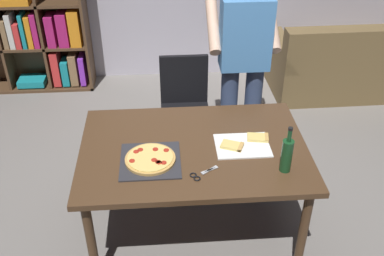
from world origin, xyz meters
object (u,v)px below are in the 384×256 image
at_px(person_serving_pizza, 243,60).
at_px(kitchen_scissors, 200,174).
at_px(bookshelf, 23,14).
at_px(wine_bottle, 287,155).
at_px(couch, 350,66).
at_px(dining_table, 194,155).
at_px(chair_far_side, 185,101).
at_px(pepperoni_pizza_on_tray, 150,159).

height_order(person_serving_pizza, kitchen_scissors, person_serving_pizza).
xyz_separation_m(bookshelf, wine_bottle, (2.19, -2.67, 0.01)).
height_order(couch, person_serving_pizza, person_serving_pizza).
height_order(dining_table, chair_far_side, chair_far_side).
relative_size(chair_far_side, couch, 0.53).
bearing_deg(bookshelf, dining_table, -55.35).
height_order(bookshelf, pepperoni_pizza_on_tray, bookshelf).
xyz_separation_m(couch, wine_bottle, (-1.36, -2.27, 0.57)).
bearing_deg(wine_bottle, pepperoni_pizza_on_tray, 169.88).
xyz_separation_m(person_serving_pizza, kitchen_scissors, (-0.43, -1.07, -0.24)).
bearing_deg(person_serving_pizza, chair_far_side, 154.02).
relative_size(pepperoni_pizza_on_tray, wine_bottle, 1.21).
xyz_separation_m(chair_far_side, person_serving_pizza, (0.45, -0.22, 0.49)).
xyz_separation_m(bookshelf, pepperoni_pizza_on_tray, (1.36, -2.52, -0.09)).
height_order(wine_bottle, kitchen_scissors, wine_bottle).
relative_size(bookshelf, person_serving_pizza, 1.11).
xyz_separation_m(dining_table, pepperoni_pizza_on_tray, (-0.29, -0.14, 0.09)).
bearing_deg(wine_bottle, person_serving_pizza, 94.93).
distance_m(dining_table, wine_bottle, 0.64).
xyz_separation_m(dining_table, couch, (1.90, 1.99, -0.37)).
bearing_deg(wine_bottle, kitchen_scissors, -178.91).
bearing_deg(chair_far_side, wine_bottle, -67.05).
bearing_deg(couch, dining_table, -133.73).
distance_m(dining_table, couch, 2.77).
xyz_separation_m(chair_far_side, couch, (1.90, 0.99, -0.21)).
bearing_deg(kitchen_scissors, couch, 50.46).
xyz_separation_m(person_serving_pizza, pepperoni_pizza_on_tray, (-0.74, -0.92, -0.23)).
height_order(dining_table, person_serving_pizza, person_serving_pizza).
bearing_deg(bookshelf, person_serving_pizza, -37.36).
xyz_separation_m(pepperoni_pizza_on_tray, wine_bottle, (0.83, -0.15, 0.10)).
bearing_deg(dining_table, chair_far_side, 90.00).
relative_size(couch, kitchen_scissors, 8.92).
bearing_deg(person_serving_pizza, wine_bottle, -85.07).
bearing_deg(kitchen_scissors, pepperoni_pizza_on_tray, 152.54).
relative_size(dining_table, bookshelf, 0.77).
distance_m(couch, bookshelf, 3.61).
distance_m(couch, person_serving_pizza, 2.01).
bearing_deg(chair_far_side, kitchen_scissors, -89.20).
bearing_deg(person_serving_pizza, pepperoni_pizza_on_tray, -128.88).
bearing_deg(wine_bottle, chair_far_side, 112.95).
height_order(pepperoni_pizza_on_tray, wine_bottle, wine_bottle).
relative_size(dining_table, person_serving_pizza, 0.86).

